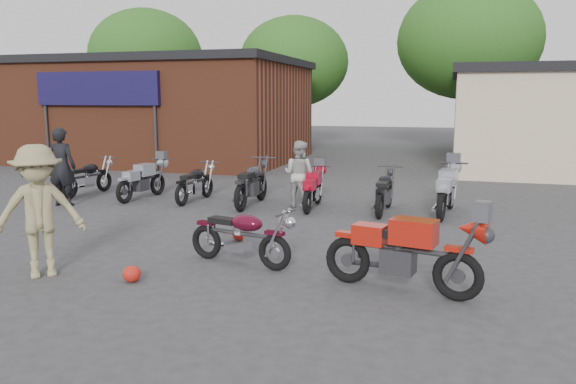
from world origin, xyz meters
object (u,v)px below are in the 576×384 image
(helmet, at_px, (132,274))
(person_tan, at_px, (39,211))
(sportbike, at_px, (404,248))
(row_bike_5, at_px, (385,189))
(person_dark, at_px, (62,167))
(vintage_motorcycle, at_px, (241,233))
(row_bike_6, at_px, (447,188))
(row_bike_3, at_px, (252,181))
(row_bike_1, at_px, (142,178))
(person_light, at_px, (299,174))
(row_bike_0, at_px, (88,176))
(row_bike_4, at_px, (313,187))
(row_bike_2, at_px, (195,181))

(helmet, relative_size, person_tan, 0.13)
(sportbike, xyz_separation_m, row_bike_5, (-0.89, 5.43, -0.07))
(sportbike, bearing_deg, row_bike_5, 111.97)
(person_dark, bearing_deg, person_tan, 116.20)
(vintage_motorcycle, height_order, row_bike_6, row_bike_6)
(person_dark, relative_size, row_bike_3, 0.91)
(helmet, xyz_separation_m, row_bike_1, (-3.44, 6.13, 0.43))
(person_light, distance_m, row_bike_1, 4.30)
(row_bike_0, xyz_separation_m, row_bike_4, (6.48, -0.17, -0.00))
(person_light, bearing_deg, person_dark, 27.54)
(row_bike_3, bearing_deg, vintage_motorcycle, -162.88)
(helmet, relative_size, person_dark, 0.14)
(row_bike_2, xyz_separation_m, row_bike_6, (6.29, 0.06, 0.09))
(person_light, bearing_deg, sportbike, 131.40)
(row_bike_1, relative_size, row_bike_3, 0.89)
(row_bike_2, bearing_deg, vintage_motorcycle, -143.65)
(vintage_motorcycle, height_order, person_tan, person_tan)
(person_light, bearing_deg, helmet, 95.21)
(helmet, height_order, row_bike_2, row_bike_2)
(person_tan, height_order, row_bike_6, person_tan)
(helmet, height_order, row_bike_6, row_bike_6)
(person_dark, xyz_separation_m, row_bike_6, (9.21, 1.52, -0.36))
(row_bike_0, height_order, row_bike_3, row_bike_3)
(person_tan, xyz_separation_m, row_bike_2, (-0.49, 6.33, -0.47))
(vintage_motorcycle, xyz_separation_m, person_tan, (-2.68, -1.38, 0.47))
(helmet, bearing_deg, row_bike_4, 78.59)
(vintage_motorcycle, xyz_separation_m, row_bike_1, (-4.68, 4.87, 0.02))
(sportbike, distance_m, row_bike_2, 8.00)
(person_tan, bearing_deg, person_dark, 83.18)
(vintage_motorcycle, xyz_separation_m, row_bike_4, (-0.00, 4.85, 0.00))
(sportbike, height_order, row_bike_0, sportbike)
(person_dark, height_order, row_bike_2, person_dark)
(row_bike_4, bearing_deg, row_bike_3, 88.69)
(helmet, relative_size, row_bike_5, 0.14)
(row_bike_3, bearing_deg, row_bike_1, 88.30)
(person_tan, relative_size, row_bike_2, 1.10)
(person_tan, relative_size, row_bike_6, 0.93)
(person_tan, bearing_deg, row_bike_6, 5.92)
(person_tan, xyz_separation_m, row_bike_1, (-2.00, 6.25, -0.44))
(person_dark, distance_m, row_bike_2, 3.29)
(person_light, xyz_separation_m, row_bike_0, (-6.09, 0.07, -0.28))
(vintage_motorcycle, bearing_deg, person_tan, -139.24)
(row_bike_2, distance_m, row_bike_3, 1.61)
(vintage_motorcycle, xyz_separation_m, row_bike_2, (-3.17, 4.95, -0.00))
(row_bike_4, relative_size, row_bike_5, 0.95)
(helmet, bearing_deg, row_bike_1, 119.33)
(helmet, bearing_deg, person_light, 82.27)
(row_bike_1, xyz_separation_m, row_bike_6, (7.80, 0.13, 0.07))
(sportbike, bearing_deg, person_dark, 167.65)
(person_dark, height_order, row_bike_0, person_dark)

